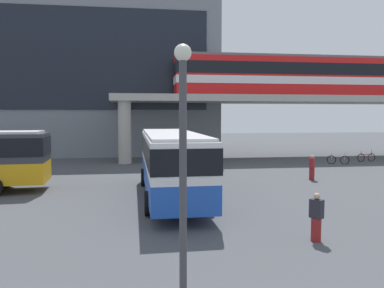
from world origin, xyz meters
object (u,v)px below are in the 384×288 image
object	(u,v)px
bus_main	(171,158)
bicycle_silver	(338,160)
bicycle_red	(366,157)
pedestrian_near_building	(316,219)
pedestrian_waiting_near_stop	(312,168)
station_building	(76,76)
bicycle_black	(203,161)
train	(301,76)

from	to	relation	value
bus_main	bicycle_silver	size ratio (longest dim) A/B	6.63
bicycle_red	pedestrian_near_building	size ratio (longest dim) A/B	1.14
bus_main	pedestrian_near_building	xyz separation A→B (m)	(4.10, -7.01, -1.26)
pedestrian_waiting_near_stop	bicycle_silver	bearing A→B (deg)	51.39
bus_main	bicycle_silver	world-z (taller)	bus_main
station_building	bicycle_black	xyz separation A→B (m)	(12.14, -14.25, -8.17)
station_building	bicycle_red	size ratio (longest dim) A/B	16.90
bicycle_black	bicycle_red	size ratio (longest dim) A/B	0.98
bicycle_red	bicycle_silver	world-z (taller)	same
bicycle_black	station_building	bearing A→B (deg)	130.43
bicycle_black	pedestrian_waiting_near_stop	bearing A→B (deg)	-54.18
bicycle_red	pedestrian_near_building	bearing A→B (deg)	-126.01
bicycle_black	bicycle_red	xyz separation A→B (m)	(14.76, 0.71, 0.00)
bicycle_black	bicycle_red	bearing A→B (deg)	2.74
bicycle_red	bicycle_black	bearing A→B (deg)	-177.26
pedestrian_near_building	bicycle_black	bearing A→B (deg)	91.65
pedestrian_near_building	pedestrian_waiting_near_stop	xyz separation A→B (m)	(5.09, 11.05, 0.01)
train	bicycle_black	bearing A→B (deg)	-154.82
pedestrian_waiting_near_stop	pedestrian_near_building	bearing A→B (deg)	-114.76
bicycle_silver	train	bearing A→B (deg)	99.60
train	bus_main	bearing A→B (deg)	-129.85
bus_main	bicycle_black	bearing A→B (deg)	73.29
train	pedestrian_near_building	distance (m)	26.69
pedestrian_waiting_near_stop	bus_main	bearing A→B (deg)	-156.31
bicycle_red	pedestrian_waiting_near_stop	size ratio (longest dim) A/B	1.13
bicycle_black	pedestrian_near_building	distance (m)	18.87
bicycle_red	pedestrian_waiting_near_stop	bearing A→B (deg)	-136.97
bicycle_red	pedestrian_waiting_near_stop	xyz separation A→B (m)	(-9.12, -8.52, 0.38)
pedestrian_near_building	pedestrian_waiting_near_stop	bearing A→B (deg)	65.24
pedestrian_waiting_near_stop	bicycle_red	bearing A→B (deg)	43.03
station_building	bus_main	size ratio (longest dim) A/B	2.73
bus_main	pedestrian_waiting_near_stop	distance (m)	10.11
train	bicycle_silver	distance (m)	9.36
station_building	pedestrian_near_building	distance (m)	36.30
bicycle_black	bicycle_red	distance (m)	14.78
bus_main	station_building	bearing A→B (deg)	108.21
train	station_building	bearing A→B (deg)	157.49
bus_main	pedestrian_waiting_near_stop	world-z (taller)	bus_main
train	pedestrian_near_building	xyz separation A→B (m)	(-9.88, -23.76, -7.11)
bus_main	bicycle_black	distance (m)	12.47
train	bus_main	size ratio (longest dim) A/B	2.21
bicycle_red	bicycle_silver	xyz separation A→B (m)	(-3.40, -1.36, 0.00)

